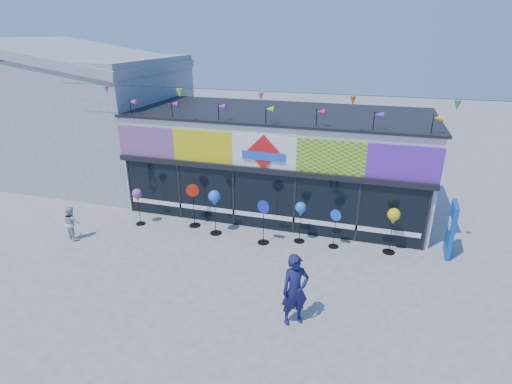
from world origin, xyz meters
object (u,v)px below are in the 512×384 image
at_px(spinner_0, 137,196).
at_px(spinner_3, 263,221).
at_px(spinner_4, 301,210).
at_px(spinner_1, 194,204).
at_px(adult_man, 295,290).
at_px(blue_sign, 451,230).
at_px(spinner_6, 393,218).
at_px(child, 72,223).
at_px(spinner_5, 335,228).
at_px(spinner_2, 215,199).

height_order(spinner_0, spinner_3, spinner_3).
bearing_deg(spinner_0, spinner_3, -0.75).
bearing_deg(spinner_4, spinner_0, -176.30).
height_order(spinner_1, adult_man, adult_man).
xyz_separation_m(blue_sign, spinner_1, (-9.23, -0.47, -0.04)).
relative_size(spinner_6, child, 1.31).
distance_m(spinner_5, spinner_6, 1.98).
bearing_deg(spinner_5, blue_sign, 8.70).
bearing_deg(child, spinner_5, -141.30).
bearing_deg(spinner_6, spinner_0, -176.85).
relative_size(blue_sign, spinner_0, 1.27).
distance_m(spinner_3, spinner_4, 1.37).
distance_m(spinner_3, spinner_5, 2.52).
distance_m(spinner_4, spinner_6, 3.14).
height_order(spinner_4, adult_man, adult_man).
bearing_deg(spinner_1, blue_sign, 2.92).
distance_m(spinner_0, spinner_1, 2.21).
bearing_deg(adult_man, spinner_0, 117.20).
height_order(spinner_1, spinner_5, spinner_1).
bearing_deg(adult_man, spinner_2, 99.97).
height_order(spinner_2, spinner_3, spinner_2).
relative_size(spinner_1, child, 1.37).
height_order(spinner_2, spinner_6, spinner_2).
relative_size(spinner_0, spinner_3, 0.90).
bearing_deg(adult_man, spinner_4, 65.41).
bearing_deg(spinner_4, adult_man, -81.01).
height_order(spinner_6, child, spinner_6).
bearing_deg(spinner_2, spinner_5, 3.25).
xyz_separation_m(spinner_0, spinner_5, (7.58, 0.37, -0.44)).
xyz_separation_m(blue_sign, spinner_3, (-6.26, -1.01, -0.08)).
bearing_deg(spinner_3, spinner_1, 169.64).
bearing_deg(spinner_1, spinner_6, 0.36).
distance_m(blue_sign, spinner_4, 5.06).
bearing_deg(adult_man, spinner_1, 104.38).
distance_m(spinner_3, adult_man, 4.31).
xyz_separation_m(spinner_6, adult_man, (-2.45, -4.45, -0.34)).
height_order(spinner_3, child, spinner_3).
distance_m(spinner_0, spinner_4, 6.35).
relative_size(spinner_0, adult_man, 0.75).
xyz_separation_m(spinner_3, child, (-6.81, -1.68, -0.24)).
relative_size(spinner_0, child, 1.17).
relative_size(spinner_3, spinner_4, 1.07).
distance_m(spinner_2, adult_man, 5.59).
relative_size(spinner_3, spinner_6, 1.00).
bearing_deg(spinner_3, spinner_0, 179.25).
distance_m(spinner_1, adult_man, 6.58).
height_order(blue_sign, spinner_5, blue_sign).
bearing_deg(spinner_5, spinner_3, -170.09).
relative_size(spinner_0, spinner_6, 0.90).
relative_size(blue_sign, adult_man, 0.96).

